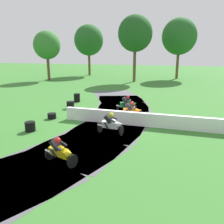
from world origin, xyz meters
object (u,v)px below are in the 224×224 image
object	(u,v)px
motorcycle_trailing_orange	(131,111)
tire_stack_mid_b	(52,116)
tire_stack_far	(70,105)
motorcycle_lead_yellow	(60,151)
tire_stack_mid_a	(30,126)
motorcycle_fourth_green	(127,104)
motorcycle_chase_white	(111,124)
tire_stack_extra_a	(77,98)

from	to	relation	value
motorcycle_trailing_orange	tire_stack_mid_b	bearing A→B (deg)	-168.18
tire_stack_mid_b	tire_stack_far	world-z (taller)	tire_stack_far
motorcycle_trailing_orange	tire_stack_far	distance (m)	6.00
motorcycle_lead_yellow	tire_stack_far	world-z (taller)	motorcycle_lead_yellow
motorcycle_lead_yellow	tire_stack_mid_a	distance (m)	5.27
motorcycle_lead_yellow	tire_stack_mid_b	size ratio (longest dim) A/B	2.69
motorcycle_lead_yellow	motorcycle_fourth_green	world-z (taller)	motorcycle_fourth_green
motorcycle_fourth_green	tire_stack_mid_b	bearing A→B (deg)	-147.67
motorcycle_chase_white	tire_stack_far	xyz separation A→B (m)	(-4.98, 5.42, -0.36)
motorcycle_lead_yellow	motorcycle_chase_white	size ratio (longest dim) A/B	0.98
tire_stack_mid_b	tire_stack_extra_a	size ratio (longest dim) A/B	0.78
tire_stack_mid_b	tire_stack_mid_a	bearing A→B (deg)	-89.89
motorcycle_lead_yellow	tire_stack_mid_b	xyz separation A→B (m)	(-3.81, 6.47, -0.44)
motorcycle_fourth_green	tire_stack_extra_a	distance (m)	5.99
tire_stack_far	motorcycle_fourth_green	bearing A→B (deg)	-0.73
motorcycle_trailing_orange	tire_stack_mid_b	xyz separation A→B (m)	(-5.69, -1.19, -0.45)
motorcycle_trailing_orange	tire_stack_mid_b	size ratio (longest dim) A/B	2.71
motorcycle_trailing_orange	tire_stack_extra_a	bearing A→B (deg)	142.83
tire_stack_mid_a	tire_stack_mid_b	world-z (taller)	tire_stack_mid_a
motorcycle_fourth_green	tire_stack_mid_a	world-z (taller)	motorcycle_fourth_green
motorcycle_fourth_green	tire_stack_far	world-z (taller)	motorcycle_fourth_green
motorcycle_chase_white	tire_stack_extra_a	distance (m)	9.62
tire_stack_mid_a	tire_stack_extra_a	bearing A→B (deg)	92.42
motorcycle_fourth_green	tire_stack_extra_a	xyz separation A→B (m)	(-5.39, 2.60, -0.26)
motorcycle_chase_white	tire_stack_mid_b	bearing A→B (deg)	156.63
tire_stack_mid_a	tire_stack_mid_b	bearing A→B (deg)	90.11
tire_stack_mid_b	motorcycle_lead_yellow	bearing A→B (deg)	-59.52
tire_stack_mid_a	motorcycle_trailing_orange	bearing A→B (deg)	35.24
tire_stack_mid_a	tire_stack_extra_a	world-z (taller)	tire_stack_extra_a
tire_stack_extra_a	motorcycle_chase_white	bearing A→B (deg)	-55.85
tire_stack_mid_a	tire_stack_mid_b	xyz separation A→B (m)	(-0.01, 2.83, -0.10)
motorcycle_chase_white	tire_stack_mid_a	distance (m)	5.09
tire_stack_mid_a	tire_stack_mid_b	size ratio (longest dim) A/B	1.02
motorcycle_trailing_orange	motorcycle_lead_yellow	bearing A→B (deg)	-103.86
motorcycle_lead_yellow	tire_stack_extra_a	world-z (taller)	motorcycle_lead_yellow
motorcycle_trailing_orange	tire_stack_mid_a	xyz separation A→B (m)	(-5.69, -4.02, -0.35)
motorcycle_lead_yellow	motorcycle_fourth_green	bearing A→B (deg)	82.77
motorcycle_trailing_orange	motorcycle_fourth_green	size ratio (longest dim) A/B	1.00
motorcycle_fourth_green	tire_stack_far	size ratio (longest dim) A/B	2.61
motorcycle_trailing_orange	tire_stack_far	xyz separation A→B (m)	(-5.63, 2.05, -0.35)
motorcycle_trailing_orange	motorcycle_chase_white	bearing A→B (deg)	-101.00
motorcycle_lead_yellow	tire_stack_mid_b	bearing A→B (deg)	120.48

